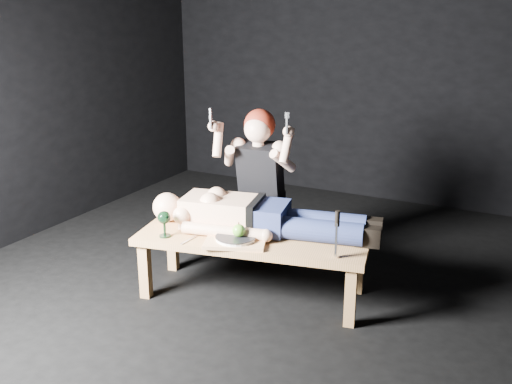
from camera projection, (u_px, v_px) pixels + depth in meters
ground at (285, 294)px, 4.09m from camera, size 5.00×5.00×0.00m
back_wall at (391, 56)px, 5.76m from camera, size 5.00×0.00×5.00m
table at (253, 265)px, 4.03m from camera, size 1.67×0.89×0.45m
lying_man at (264, 213)px, 4.00m from camera, size 1.69×0.81×0.27m
kneeling_woman at (264, 186)px, 4.41m from camera, size 0.77×0.85×1.29m
serving_tray at (236, 241)px, 3.83m from camera, size 0.48×0.41×0.02m
plate at (236, 238)px, 3.82m from camera, size 0.34×0.34×0.02m
apple at (239, 230)px, 3.81m from camera, size 0.09×0.09×0.09m
goblet at (164, 224)px, 3.91m from camera, size 0.11×0.11×0.18m
fork_flat at (189, 240)px, 3.87m from camera, size 0.02×0.17×0.01m
knife_flat at (253, 246)px, 3.78m from camera, size 0.03×0.17×0.01m
spoon_flat at (255, 242)px, 3.84m from camera, size 0.11×0.14×0.01m
carving_knife at (337, 235)px, 3.56m from camera, size 0.05×0.05×0.31m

